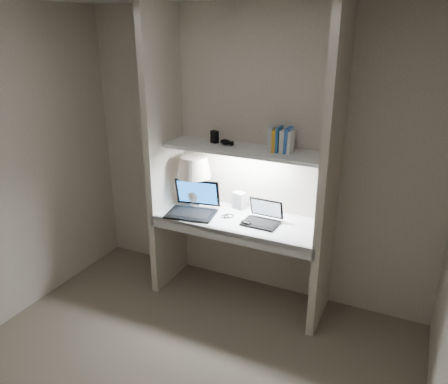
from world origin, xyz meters
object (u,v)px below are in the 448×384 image
Objects in this scene: laptop_netbook at (263,218)px; speaker at (239,200)px; book_row at (281,140)px; laptop_main at (194,206)px; table_lamp at (194,173)px.

speaker is (-0.30, 0.19, 0.03)m from laptop_netbook.
book_row is (0.09, 0.12, 0.65)m from laptop_netbook.
laptop_netbook is 1.96× the size of speaker.
speaker is at bearing 168.82° from book_row.
laptop_main is at bearing -123.77° from speaker.
book_row is at bearing 4.10° from laptop_main.
speaker is (0.40, 0.09, -0.23)m from table_lamp.
laptop_main is at bearing -173.09° from laptop_netbook.
laptop_main reaches higher than speaker.
book_row is (0.79, 0.01, 0.38)m from table_lamp.
table_lamp reaches higher than laptop_netbook.
laptop_netbook is 0.66m from book_row.
table_lamp is 0.76m from laptop_netbook.
table_lamp is 0.88m from book_row.
laptop_main reaches higher than laptop_netbook.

